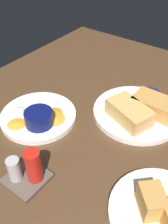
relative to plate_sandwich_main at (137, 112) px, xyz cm
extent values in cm
cube|color=#4C331E|center=(1.13, 7.32, -2.30)|extent=(110.00, 110.00, 3.00)
cylinder|color=white|center=(0.00, 0.00, 0.00)|extent=(26.32, 26.32, 1.60)
cube|color=tan|center=(0.22, 5.00, 3.20)|extent=(14.84, 11.67, 4.80)
cube|color=#DB938E|center=(0.22, 5.00, 3.20)|extent=(14.87, 11.19, 0.80)
cube|color=#C68C42|center=(-4.44, -2.31, 3.20)|extent=(13.06, 7.70, 4.80)
cube|color=#DB938E|center=(-4.44, -2.31, 3.20)|extent=(13.31, 7.09, 0.80)
cylinder|color=navy|center=(-1.18, -5.80, 2.66)|extent=(6.20, 6.20, 3.72)
cylinder|color=black|center=(-1.18, -5.80, 4.12)|extent=(5.08, 5.08, 0.60)
cube|color=silver|center=(1.32, 3.21, 1.05)|extent=(2.24, 5.51, 0.40)
ellipsoid|color=silver|center=(-0.15, -2.09, 1.20)|extent=(2.97, 3.67, 0.80)
cylinder|color=white|center=(22.87, 18.88, 0.00)|extent=(22.51, 22.51, 1.60)
cylinder|color=#0C144C|center=(19.50, 21.70, 2.91)|extent=(7.97, 7.97, 4.22)
cylinder|color=olive|center=(19.50, 21.70, 4.62)|extent=(6.54, 6.54, 0.60)
cube|color=silver|center=(23.47, 19.08, 1.05)|extent=(5.47, 2.52, 0.40)
ellipsoid|color=silver|center=(28.68, 20.84, 1.20)|extent=(3.74, 3.11, 0.80)
cone|color=orange|center=(24.43, 17.89, 1.10)|extent=(4.69, 4.69, 0.60)
cone|color=orange|center=(19.40, 15.84, 1.10)|extent=(7.56, 7.56, 0.60)
cone|color=orange|center=(20.67, 20.41, 1.10)|extent=(4.53, 4.53, 0.60)
cone|color=gold|center=(17.63, 17.89, 1.10)|extent=(8.35, 8.35, 0.60)
cone|color=gold|center=(24.61, 25.71, 1.10)|extent=(7.23, 7.23, 0.60)
cylinder|color=silver|center=(-19.24, 27.01, 0.70)|extent=(21.43, 21.43, 3.00)
cube|color=#C68C42|center=(-16.73, 27.75, 4.75)|extent=(7.33, 7.38, 5.11)
cube|color=brown|center=(9.61, 36.29, -0.30)|extent=(9.00, 9.00, 1.00)
cylinder|color=red|center=(7.81, 35.09, 4.45)|extent=(3.60, 3.60, 8.50)
cylinder|color=#B2B2B2|center=(11.41, 37.69, 3.20)|extent=(3.00, 3.00, 6.00)
camera|label=1|loc=(-21.55, 56.21, 48.51)|focal=39.93mm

